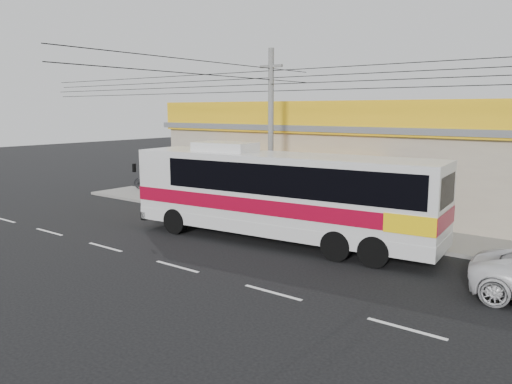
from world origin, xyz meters
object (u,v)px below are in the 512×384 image
Objects in this scene: coach_bus at (284,191)px; motorbike_red at (238,196)px; motorbike_dark at (146,181)px; utility_pole at (271,80)px.

motorbike_red is at bearing 138.38° from coach_bus.
motorbike_red is 1.04× the size of motorbike_dark.
utility_pole reaches higher than motorbike_red.
coach_bus is at bearing -128.23° from motorbike_red.
utility_pole is (11.64, -2.31, 5.91)m from motorbike_dark.
motorbike_red is 7.09m from utility_pole.
coach_bus is 15.14m from motorbike_dark.
coach_bus is 7.60m from motorbike_red.
motorbike_dark is at bearing 155.32° from coach_bus.
motorbike_dark is at bearing 84.04° from motorbike_red.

